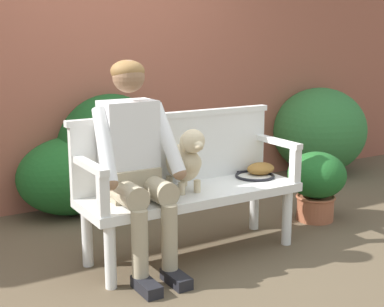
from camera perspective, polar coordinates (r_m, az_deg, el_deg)
ground_plane at (r=3.84m, az=0.00°, el=-10.41°), size 40.00×40.00×0.00m
brick_garden_fence at (r=5.03m, az=-9.97°, el=10.25°), size 8.00×0.30×2.64m
hedge_bush_far_left at (r=6.11m, az=13.10°, el=2.34°), size 1.03×0.98×0.93m
hedge_bush_mid_left at (r=4.70m, az=-12.25°, el=-2.22°), size 0.94×0.70×0.66m
hedge_bush_far_right at (r=4.78m, az=-8.39°, el=0.22°), size 0.95×0.72×0.99m
garden_bench at (r=3.70m, az=0.00°, el=-4.75°), size 1.52×0.50×0.46m
bench_backrest at (r=3.81m, az=-1.72°, el=0.66°), size 1.56×0.06×0.50m
bench_armrest_left_end at (r=3.25m, az=-10.10°, el=-2.50°), size 0.06×0.50×0.28m
bench_armrest_right_end at (r=3.98m, az=9.55°, el=0.22°), size 0.06×0.50×0.28m
person_seated at (r=3.41m, az=-5.98°, el=-0.48°), size 0.56×0.65×1.33m
dog_on_bench at (r=3.60m, az=-0.68°, el=-0.62°), size 0.22×0.44×0.43m
tennis_racket at (r=4.05m, az=6.23°, el=-2.25°), size 0.36×0.58×0.03m
baseball_glove at (r=4.11m, az=7.15°, el=-1.57°), size 0.23×0.18×0.09m
potted_plant at (r=4.53m, az=12.82°, el=-2.81°), size 0.47×0.47×0.56m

